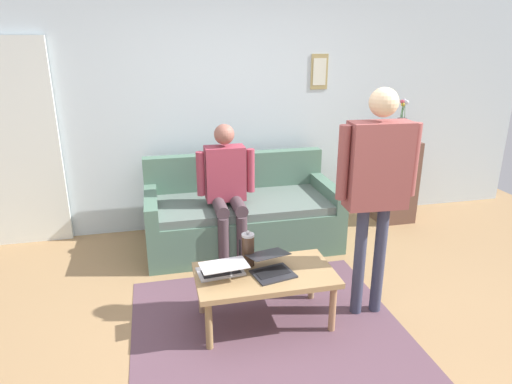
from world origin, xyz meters
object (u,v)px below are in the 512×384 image
laptop_center (222,269)px  laptop_left (271,267)px  interior_door (15,146)px  person_standing (377,176)px  flower_vase (401,127)px  person_seated (227,184)px  coffee_table (265,278)px  side_shelf (396,182)px  french_press (248,249)px  couch (241,216)px

laptop_center → laptop_left: bearing=172.0°
interior_door → person_standing: (-2.84, 1.96, 0.08)m
flower_vase → person_seated: bearing=12.3°
coffee_table → person_standing: (-0.80, 0.05, 0.74)m
coffee_table → interior_door: bearing=-43.2°
flower_vase → laptop_left: bearing=40.2°
laptop_center → person_standing: bearing=175.4°
person_standing → side_shelf: bearing=-124.9°
laptop_center → person_seated: size_ratio=0.28×
person_standing → person_seated: 1.54m
french_press → person_standing: person_standing is taller
coffee_table → laptop_left: 0.10m
interior_door → french_press: size_ratio=7.31×
interior_door → couch: 2.32m
couch → person_seated: person_seated is taller
laptop_left → person_standing: person_standing is taller
laptop_left → person_seated: bearing=-84.0°
coffee_table → flower_vase: 2.62m
person_seated → laptop_left: bearing=96.0°
couch → coffee_table: size_ratio=1.88×
laptop_left → side_shelf: (-1.90, -1.61, 0.01)m
interior_door → side_shelf: 4.04m
person_seated → flower_vase: bearing=-167.7°
laptop_left → flower_vase: flower_vase is taller
flower_vase → couch: bearing=6.7°
couch → french_press: 1.27m
side_shelf → couch: bearing=6.7°
couch → person_standing: 1.78m
couch → laptop_center: bearing=72.9°
flower_vase → laptop_center: bearing=34.6°
laptop_left → coffee_table: bearing=-12.5°
french_press → side_shelf: size_ratio=0.30×
interior_door → coffee_table: interior_door is taller
flower_vase → person_standing: 2.01m
laptop_center → person_seated: (-0.23, -1.11, 0.27)m
interior_door → person_seated: 2.12m
interior_door → french_press: (-1.95, 1.77, -0.49)m
laptop_left → flower_vase: 2.57m
couch → laptop_left: bearing=87.6°
french_press → side_shelf: side_shelf is taller
laptop_left → person_standing: (-0.76, 0.04, 0.64)m
coffee_table → laptop_center: (0.31, -0.04, 0.09)m
french_press → side_shelf: bearing=-144.5°
laptop_center → person_seated: person_seated is taller
laptop_center → side_shelf: (-2.25, -1.56, 0.02)m
couch → laptop_left: 1.40m
couch → person_seated: bearing=51.2°
couch → flower_vase: bearing=-173.3°
interior_door → laptop_left: bearing=137.3°
interior_door → person_standing: 3.45m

